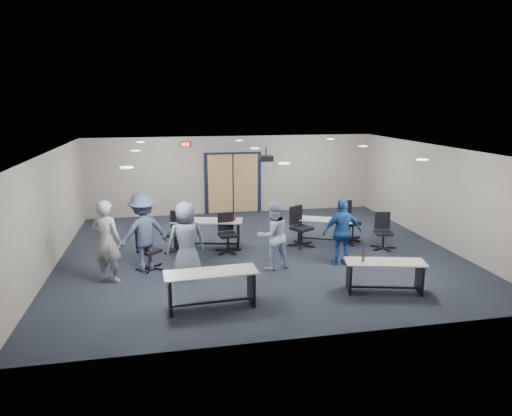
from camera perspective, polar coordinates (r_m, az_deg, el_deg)
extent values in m
plane|color=black|center=(12.01, 0.31, -5.55)|extent=(10.00, 10.00, 0.00)
cube|color=gray|center=(16.00, -2.92, 4.15)|extent=(10.00, 0.04, 2.70)
cube|color=gray|center=(7.45, 7.31, -6.58)|extent=(10.00, 0.04, 2.70)
cube|color=gray|center=(11.74, -24.35, -0.34)|extent=(0.04, 9.00, 2.70)
cube|color=gray|center=(13.54, 21.53, 1.59)|extent=(0.04, 9.00, 2.70)
cube|color=silver|center=(11.43, 0.32, 7.37)|extent=(10.00, 9.00, 0.04)
cube|color=black|center=(16.02, -2.90, 3.08)|extent=(2.00, 0.06, 2.20)
cube|color=#AB834E|center=(15.95, -4.49, 3.00)|extent=(0.85, 0.04, 2.05)
cube|color=#AB834E|center=(16.07, -1.30, 3.12)|extent=(0.85, 0.04, 2.05)
cube|color=black|center=(15.67, -8.80, 7.88)|extent=(0.32, 0.05, 0.18)
cube|color=#FF0C0C|center=(15.64, -8.79, 7.87)|extent=(0.26, 0.02, 0.12)
cylinder|color=black|center=(11.99, 1.26, 7.07)|extent=(0.04, 0.04, 0.24)
cube|color=black|center=(12.01, 1.25, 6.21)|extent=(0.35, 0.30, 0.14)
cylinder|color=black|center=(11.87, 1.41, 6.13)|extent=(0.08, 0.03, 0.08)
cube|color=#A5A49C|center=(8.75, -5.65, -8.03)|extent=(1.79, 0.68, 0.03)
cube|color=black|center=(8.81, -10.73, -10.56)|extent=(0.08, 0.54, 0.69)
cube|color=black|center=(9.02, -0.59, -9.74)|extent=(0.08, 0.54, 0.69)
cube|color=black|center=(8.98, -5.56, -11.62)|extent=(1.57, 0.13, 0.04)
cube|color=#A5A49C|center=(9.78, 15.84, -6.52)|extent=(1.71, 0.92, 0.03)
cube|color=black|center=(9.75, 11.55, -8.39)|extent=(0.16, 0.49, 0.63)
cube|color=black|center=(10.08, 19.76, -8.21)|extent=(0.16, 0.49, 0.63)
cube|color=black|center=(9.97, 15.64, -9.53)|extent=(1.41, 0.39, 0.04)
cube|color=#A5A49C|center=(12.28, -6.11, -1.59)|extent=(1.96, 1.01, 0.03)
cube|color=black|center=(12.51, -9.85, -3.24)|extent=(0.17, 0.57, 0.73)
cube|color=black|center=(12.30, -2.21, -3.32)|extent=(0.17, 0.57, 0.73)
cube|color=black|center=(12.45, -6.03, -4.43)|extent=(1.64, 0.41, 0.04)
cylinder|color=red|center=(12.19, -2.72, -1.26)|extent=(0.08, 0.08, 0.12)
cube|color=#A5A49C|center=(12.80, 8.79, -1.45)|extent=(1.73, 1.18, 0.03)
cube|color=black|center=(12.96, 5.50, -2.71)|extent=(0.25, 0.48, 0.64)
cube|color=black|center=(12.86, 12.01, -3.07)|extent=(0.25, 0.48, 0.64)
cube|color=black|center=(12.96, 8.71, -3.87)|extent=(1.36, 0.64, 0.04)
imported|color=#8D949A|center=(10.36, -18.17, -3.99)|extent=(0.79, 0.68, 1.83)
imported|color=slate|center=(10.18, -8.72, -4.03)|extent=(0.95, 0.73, 1.75)
imported|color=#ADBFE5|center=(10.63, 2.13, -3.42)|extent=(0.94, 0.82, 1.64)
imported|color=#19478E|center=(11.09, 10.75, -2.98)|extent=(0.95, 0.40, 1.63)
imported|color=#364462|center=(10.83, -13.90, -2.98)|extent=(1.36, 1.13, 1.83)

